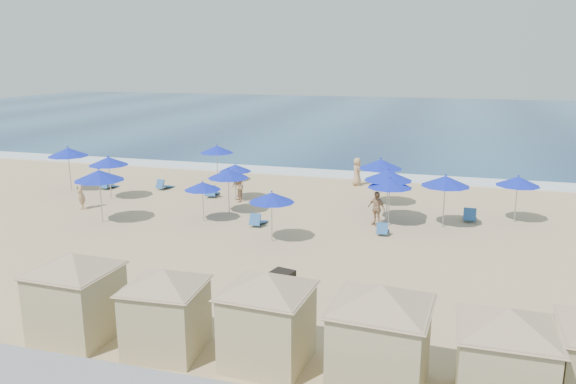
% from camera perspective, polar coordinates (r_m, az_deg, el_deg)
% --- Properties ---
extents(ground, '(160.00, 160.00, 0.00)m').
position_cam_1_polar(ground, '(24.09, -0.51, -5.51)').
color(ground, tan).
rests_on(ground, ground).
extents(ocean, '(160.00, 80.00, 0.06)m').
position_cam_1_polar(ocean, '(77.48, 11.45, 7.42)').
color(ocean, navy).
rests_on(ocean, ground).
extents(surf_line, '(160.00, 2.50, 0.08)m').
position_cam_1_polar(surf_line, '(38.67, 6.16, 1.76)').
color(surf_line, white).
rests_on(surf_line, ground).
extents(trash_bin, '(0.89, 0.89, 0.73)m').
position_cam_1_polar(trash_bin, '(19.46, -0.64, -9.10)').
color(trash_bin, black).
rests_on(trash_bin, ground).
extents(cabana_0, '(4.46, 4.46, 2.80)m').
position_cam_1_polar(cabana_0, '(17.13, -20.82, -8.79)').
color(cabana_0, tan).
rests_on(cabana_0, ground).
extents(cabana_1, '(4.15, 4.15, 2.61)m').
position_cam_1_polar(cabana_1, '(15.70, -12.35, -10.67)').
color(cabana_1, tan).
rests_on(cabana_1, ground).
extents(cabana_2, '(4.43, 4.43, 2.79)m').
position_cam_1_polar(cabana_2, '(14.76, -2.09, -11.53)').
color(cabana_2, tan).
rests_on(cabana_2, ground).
extents(cabana_3, '(4.70, 4.70, 2.95)m').
position_cam_1_polar(cabana_3, '(13.82, 9.39, -13.11)').
color(cabana_3, tan).
rests_on(cabana_3, ground).
extents(cabana_4, '(4.40, 4.40, 2.76)m').
position_cam_1_polar(cabana_4, '(13.81, 21.26, -14.44)').
color(cabana_4, tan).
rests_on(cabana_4, ground).
extents(umbrella_0, '(2.38, 2.38, 2.71)m').
position_cam_1_polar(umbrella_0, '(36.11, -21.45, 3.80)').
color(umbrella_0, '#A5A8AD').
rests_on(umbrella_0, ground).
extents(umbrella_1, '(2.21, 2.21, 2.51)m').
position_cam_1_polar(umbrella_1, '(33.18, -17.78, 3.01)').
color(umbrella_1, '#A5A8AD').
rests_on(umbrella_1, ground).
extents(umbrella_2, '(2.18, 2.18, 2.48)m').
position_cam_1_polar(umbrella_2, '(36.23, -7.26, 4.33)').
color(umbrella_2, '#A5A8AD').
rests_on(umbrella_2, ground).
extents(umbrella_3, '(2.38, 2.38, 2.71)m').
position_cam_1_polar(umbrella_3, '(28.40, -18.65, 1.62)').
color(umbrella_3, '#A5A8AD').
rests_on(umbrella_3, ground).
extents(umbrella_4, '(1.84, 1.84, 2.09)m').
position_cam_1_polar(umbrella_4, '(31.67, -5.39, 2.45)').
color(umbrella_4, '#A5A8AD').
rests_on(umbrella_4, ground).
extents(umbrella_5, '(2.12, 2.12, 2.41)m').
position_cam_1_polar(umbrella_5, '(28.76, -6.09, 1.87)').
color(umbrella_5, '#A5A8AD').
rests_on(umbrella_5, ground).
extents(umbrella_6, '(2.01, 2.01, 2.29)m').
position_cam_1_polar(umbrella_6, '(24.17, -1.67, -0.54)').
color(umbrella_6, '#A5A8AD').
rests_on(umbrella_6, ground).
extents(umbrella_7, '(2.34, 2.34, 2.67)m').
position_cam_1_polar(umbrella_7, '(27.52, 10.14, 1.68)').
color(umbrella_7, '#A5A8AD').
rests_on(umbrella_7, ground).
extents(umbrella_8, '(2.12, 2.12, 2.41)m').
position_cam_1_polar(umbrella_8, '(26.89, 10.32, 0.92)').
color(umbrella_8, '#A5A8AD').
rests_on(umbrella_8, ground).
extents(umbrella_9, '(2.33, 2.33, 2.66)m').
position_cam_1_polar(umbrella_9, '(30.48, 9.39, 2.83)').
color(umbrella_9, '#A5A8AD').
rests_on(umbrella_9, ground).
extents(umbrella_10, '(2.08, 2.08, 2.36)m').
position_cam_1_polar(umbrella_10, '(29.21, 22.33, 1.02)').
color(umbrella_10, '#A5A8AD').
rests_on(umbrella_10, ground).
extents(umbrella_11, '(2.27, 2.27, 2.58)m').
position_cam_1_polar(umbrella_11, '(27.20, 15.71, 1.08)').
color(umbrella_11, '#A5A8AD').
rests_on(umbrella_11, ground).
extents(umbrella_12, '(1.80, 1.80, 2.05)m').
position_cam_1_polar(umbrella_12, '(27.55, -8.68, 0.61)').
color(umbrella_12, '#A5A8AD').
rests_on(umbrella_12, ground).
extents(beach_chair_0, '(0.68, 1.24, 0.65)m').
position_cam_1_polar(beach_chair_0, '(36.18, -17.81, 0.67)').
color(beach_chair_0, '#285794').
rests_on(beach_chair_0, ground).
extents(beach_chair_1, '(0.79, 1.28, 0.66)m').
position_cam_1_polar(beach_chair_1, '(35.19, -12.51, 0.66)').
color(beach_chair_1, '#285794').
rests_on(beach_chair_1, ground).
extents(beach_chair_2, '(0.83, 1.43, 0.74)m').
position_cam_1_polar(beach_chair_2, '(32.79, -7.75, -0.02)').
color(beach_chair_2, '#285794').
rests_on(beach_chair_2, ground).
extents(beach_chair_3, '(0.61, 1.25, 0.67)m').
position_cam_1_polar(beach_chair_3, '(26.94, -3.10, -2.94)').
color(beach_chair_3, '#285794').
rests_on(beach_chair_3, ground).
extents(beach_chair_4, '(0.55, 1.14, 0.61)m').
position_cam_1_polar(beach_chair_4, '(25.98, 9.58, -3.79)').
color(beach_chair_4, '#285794').
rests_on(beach_chair_4, ground).
extents(beach_chair_5, '(0.65, 1.36, 0.73)m').
position_cam_1_polar(beach_chair_5, '(29.08, 17.97, -2.32)').
color(beach_chair_5, '#285794').
rests_on(beach_chair_5, ground).
extents(beachgoer_0, '(0.69, 0.73, 1.68)m').
position_cam_1_polar(beachgoer_0, '(31.63, -20.30, -0.16)').
color(beachgoer_0, tan).
rests_on(beachgoer_0, ground).
extents(beachgoer_1, '(1.04, 1.09, 1.78)m').
position_cam_1_polar(beachgoer_1, '(31.37, -5.15, 0.62)').
color(beachgoer_1, tan).
rests_on(beachgoer_1, ground).
extents(beachgoer_2, '(1.04, 0.85, 1.66)m').
position_cam_1_polar(beachgoer_2, '(27.17, 8.96, -1.64)').
color(beachgoer_2, tan).
rests_on(beachgoer_2, ground).
extents(beachgoer_3, '(0.61, 0.90, 1.77)m').
position_cam_1_polar(beachgoer_3, '(35.51, 7.02, 2.08)').
color(beachgoer_3, tan).
rests_on(beachgoer_3, ground).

